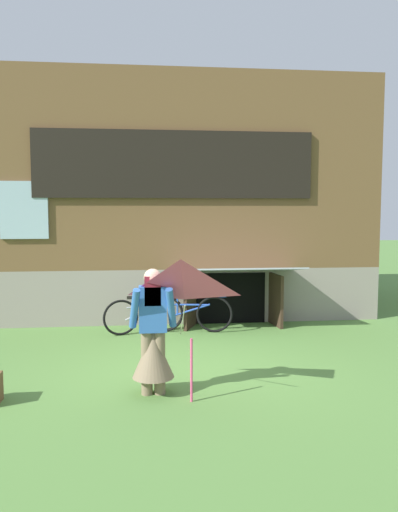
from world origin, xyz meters
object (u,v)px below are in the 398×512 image
(kite, at_px, (181,301))
(bicycle_silver, at_px, (144,315))
(bicycle_blue, at_px, (190,313))
(person, at_px, (153,342))

(kite, height_order, bicycle_silver, kite)
(bicycle_blue, distance_m, bicycle_silver, 0.85)
(bicycle_silver, bearing_deg, person, -104.32)
(person, height_order, bicycle_silver, person)
(person, xyz_separation_m, bicycle_silver, (-0.12, 3.17, -0.32))
(kite, distance_m, bicycle_silver, 3.91)
(kite, relative_size, bicycle_blue, 0.99)
(bicycle_silver, bearing_deg, bicycle_blue, -16.95)
(person, bearing_deg, bicycle_blue, 70.34)
(bicycle_blue, bearing_deg, bicycle_silver, -171.35)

